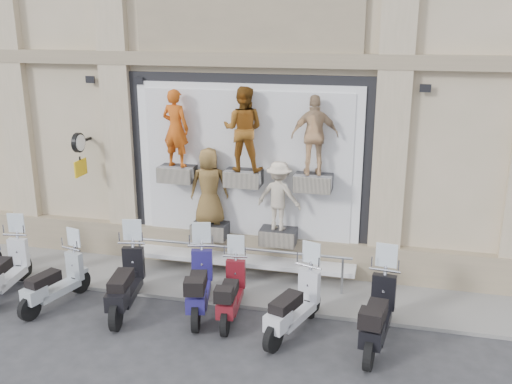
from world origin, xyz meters
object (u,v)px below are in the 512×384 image
Objects in this scene: scooter_c at (54,272)px; scooter_h at (379,303)px; scooter_b at (4,260)px; scooter_f at (231,282)px; clock_sign_bracket at (79,149)px; guard_rail at (237,266)px; scooter_e at (199,274)px; scooter_g at (294,294)px; scooter_d at (125,271)px.

scooter_h is at bearing 14.94° from scooter_c.
scooter_b is 1.30m from scooter_c.
clock_sign_bracket is at bearing 149.72° from scooter_f.
clock_sign_bracket reaches higher than guard_rail.
clock_sign_bracket is at bearing 118.17° from scooter_c.
guard_rail is 3.82m from scooter_c.
scooter_b is 4.25m from scooter_e.
scooter_g is (4.93, 0.09, 0.06)m from scooter_c.
clock_sign_bracket is 4.39m from scooter_e.
scooter_h reaches higher than scooter_e.
scooter_b reaches higher than scooter_f.
scooter_e is at bearing 179.66° from scooter_h.
scooter_c is at bearing 175.63° from scooter_d.
scooter_e is 3.53m from scooter_h.
scooter_b is 6.22m from scooter_g.
scooter_c is 0.87× the size of scooter_h.
scooter_c is at bearing 175.29° from scooter_e.
guard_rail is 2.74× the size of scooter_c.
clock_sign_bracket is 0.51× the size of scooter_b.
scooter_f is 0.93× the size of scooter_g.
scooter_b is 1.08× the size of scooter_f.
scooter_d is (2.79, -0.00, 0.04)m from scooter_b.
scooter_f is (2.13, 0.23, -0.10)m from scooter_d.
scooter_c reaches higher than guard_rail.
scooter_e is 1.03× the size of scooter_g.
clock_sign_bracket reaches higher than scooter_d.
scooter_c is 4.93m from scooter_g.
scooter_b is at bearing -174.37° from scooter_h.
scooter_c is at bearing -173.07° from scooter_h.
scooter_h is (1.53, -0.06, 0.05)m from scooter_g.
scooter_e is 0.69m from scooter_f.
scooter_g is (6.22, -0.08, -0.00)m from scooter_b.
guard_rail is 2.39× the size of scooter_h.
scooter_d is 1.13× the size of scooter_f.
scooter_e is at bearing 23.54° from scooter_c.
scooter_c is at bearing -159.93° from scooter_g.
scooter_e is at bearing -27.14° from clock_sign_bracket.
scooter_d is at bearing -139.06° from guard_rail.
guard_rail is 3.58m from scooter_h.
scooter_f is at bearing 20.90° from scooter_c.
scooter_d is 3.43m from scooter_g.
scooter_g is (1.57, -1.69, 0.35)m from guard_rail.
scooter_b is at bearing 176.28° from scooter_f.
scooter_g is at bearing -8.55° from scooter_b.
scooter_c is 2.99m from scooter_e.
scooter_f is at bearing -23.98° from clock_sign_bracket.
scooter_h reaches higher than scooter_b.
clock_sign_bracket is at bearing 139.35° from scooter_e.
clock_sign_bracket is at bearing 169.08° from scooter_h.
clock_sign_bracket is 0.49× the size of scooter_e.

